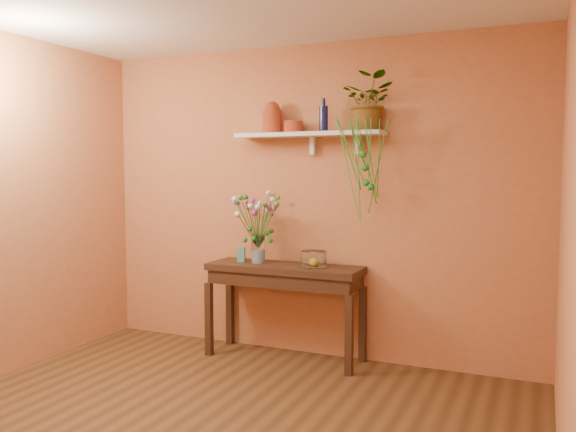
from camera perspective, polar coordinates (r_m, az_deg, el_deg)
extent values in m
cube|color=#C17445|center=(5.14, 2.01, 1.46)|extent=(4.00, 0.04, 2.70)
cube|color=#C17445|center=(2.78, 25.76, -1.46)|extent=(0.04, 4.00, 2.70)
cube|color=#381F15|center=(5.03, -0.34, -5.09)|extent=(1.34, 0.43, 0.06)
cube|color=#381F15|center=(5.05, -0.34, -6.05)|extent=(1.28, 0.40, 0.11)
cube|color=#381F15|center=(5.26, -7.66, -9.87)|extent=(0.06, 0.06, 0.64)
cube|color=#381F15|center=(4.74, 5.95, -11.45)|extent=(0.06, 0.06, 0.64)
cube|color=#381F15|center=(5.57, -5.65, -9.04)|extent=(0.06, 0.06, 0.64)
cube|color=#381F15|center=(5.09, 7.25, -10.36)|extent=(0.06, 0.06, 0.64)
cube|color=white|center=(5.00, 2.02, 7.92)|extent=(1.30, 0.24, 0.04)
cube|color=white|center=(5.09, 2.41, 6.81)|extent=(0.04, 0.05, 0.15)
cube|color=white|center=(4.95, 6.76, 6.85)|extent=(0.04, 0.05, 0.15)
cylinder|color=#9D3319|center=(5.15, -1.55, 9.10)|extent=(0.21, 0.21, 0.20)
sphere|color=#9D3319|center=(5.16, -1.55, 10.33)|extent=(0.13, 0.13, 0.13)
cylinder|color=#9D3319|center=(5.07, 0.53, 8.63)|extent=(0.17, 0.17, 0.10)
cylinder|color=#121543|center=(4.95, 3.47, 9.38)|extent=(0.08, 0.08, 0.21)
cylinder|color=#121543|center=(4.96, 3.47, 10.96)|extent=(0.03, 0.03, 0.06)
imported|color=#1F7C1F|center=(4.88, 7.92, 10.88)|extent=(0.43, 0.38, 0.46)
cylinder|color=#1F7C1F|center=(4.70, 8.78, 5.55)|extent=(0.05, 0.12, 0.62)
cylinder|color=green|center=(4.73, 7.94, 6.30)|extent=(0.07, 0.07, 0.49)
cylinder|color=green|center=(4.69, 6.10, 6.24)|extent=(0.18, 0.24, 0.51)
cylinder|color=#1F7C1F|center=(4.70, 7.65, 5.21)|extent=(0.12, 0.22, 0.67)
cylinder|color=green|center=(4.70, 8.01, 5.55)|extent=(0.07, 0.14, 0.62)
cylinder|color=green|center=(4.74, 5.88, 4.45)|extent=(0.16, 0.12, 0.80)
cylinder|color=#1F7C1F|center=(4.71, 8.73, 4.74)|extent=(0.19, 0.12, 0.75)
cylinder|color=green|center=(4.76, 6.70, 7.03)|extent=(0.11, 0.14, 0.37)
cylinder|color=green|center=(4.69, 7.91, 5.84)|extent=(0.06, 0.11, 0.57)
cylinder|color=#1F7C1F|center=(4.73, 6.58, 5.88)|extent=(0.07, 0.09, 0.56)
cylinder|color=green|center=(4.71, 6.99, 7.03)|extent=(0.05, 0.21, 0.38)
cylinder|color=green|center=(4.64, 6.86, 4.36)|extent=(0.05, 0.26, 0.81)
cylinder|color=#1F7C1F|center=(4.75, 5.96, 5.91)|extent=(0.18, 0.05, 0.56)
sphere|color=#1F7C1F|center=(4.75, 7.61, 3.22)|extent=(0.06, 0.06, 0.06)
sphere|color=#1F7C1F|center=(4.70, 7.28, 5.95)|extent=(0.06, 0.06, 0.06)
sphere|color=#1F7C1F|center=(4.73, 8.04, 2.81)|extent=(0.06, 0.06, 0.06)
sphere|color=#1F7C1F|center=(4.68, 7.47, 4.63)|extent=(0.06, 0.06, 0.06)
cylinder|color=white|center=(5.12, -2.90, -3.20)|extent=(0.12, 0.12, 0.25)
cylinder|color=silver|center=(5.13, -2.90, -3.91)|extent=(0.11, 0.11, 0.12)
cylinder|color=#386B28|center=(4.97, -3.47, -0.89)|extent=(0.04, 0.29, 0.42)
sphere|color=#B92E9E|center=(4.82, -4.08, 1.41)|extent=(0.03, 0.03, 0.03)
cylinder|color=#386B28|center=(5.07, -3.00, -0.98)|extent=(0.02, 0.08, 0.38)
sphere|color=#4259A7|center=(5.02, -3.09, 1.13)|extent=(0.04, 0.04, 0.04)
cylinder|color=#386B28|center=(5.03, -2.93, -1.12)|extent=(0.07, 0.14, 0.36)
sphere|color=silver|center=(4.94, -2.96, 0.88)|extent=(0.05, 0.05, 0.05)
cylinder|color=#386B28|center=(5.06, -2.84, -0.91)|extent=(0.05, 0.07, 0.39)
sphere|color=silver|center=(5.01, -2.77, 1.27)|extent=(0.04, 0.04, 0.04)
cylinder|color=#386B28|center=(4.99, -2.23, -0.78)|extent=(0.21, 0.16, 0.43)
sphere|color=silver|center=(4.86, -1.51, 1.61)|extent=(0.05, 0.05, 0.05)
cylinder|color=#386B28|center=(5.04, -2.04, -0.99)|extent=(0.19, 0.04, 0.38)
sphere|color=#639937|center=(4.97, -1.15, 1.13)|extent=(0.06, 0.06, 0.06)
cylinder|color=#386B28|center=(5.07, -2.12, -1.17)|extent=(0.16, 0.01, 0.35)
sphere|color=#B92E9E|center=(5.02, -1.33, 0.75)|extent=(0.04, 0.04, 0.04)
cylinder|color=#386B28|center=(5.08, -2.57, -1.01)|extent=(0.08, 0.02, 0.37)
sphere|color=#1F7C1F|center=(5.05, -2.23, 1.06)|extent=(0.04, 0.04, 0.04)
cylinder|color=#386B28|center=(5.10, -2.41, -1.06)|extent=(0.09, 0.05, 0.36)
sphere|color=#B92E9E|center=(5.09, -1.91, 0.94)|extent=(0.05, 0.05, 0.05)
cylinder|color=#386B28|center=(5.12, -1.94, -0.60)|extent=(0.14, 0.13, 0.44)
sphere|color=#639937|center=(5.14, -0.98, 1.83)|extent=(0.05, 0.05, 0.05)
cylinder|color=#386B28|center=(5.13, -2.37, -1.19)|extent=(0.07, 0.10, 0.33)
sphere|color=#B92E9E|center=(5.15, -1.84, 0.65)|extent=(0.05, 0.05, 0.05)
cylinder|color=#386B28|center=(5.15, -2.26, -1.44)|extent=(0.06, 0.15, 0.28)
sphere|color=#4259A7|center=(5.19, -1.62, 0.15)|extent=(0.04, 0.04, 0.04)
cylinder|color=#386B28|center=(5.14, -2.41, -1.20)|extent=(0.06, 0.10, 0.33)
sphere|color=silver|center=(5.15, -1.92, 0.63)|extent=(0.05, 0.05, 0.05)
cylinder|color=#386B28|center=(5.19, -2.29, -0.52)|extent=(0.03, 0.22, 0.44)
sphere|color=silver|center=(5.26, -1.69, 1.94)|extent=(0.04, 0.04, 0.04)
cylinder|color=#386B28|center=(5.17, -2.40, -0.37)|extent=(0.02, 0.18, 0.47)
sphere|color=silver|center=(5.23, -1.91, 2.25)|extent=(0.05, 0.05, 0.05)
cylinder|color=#386B28|center=(5.17, -3.00, -0.89)|extent=(0.08, 0.13, 0.38)
sphere|color=#639937|center=(5.23, -3.09, 1.22)|extent=(0.04, 0.04, 0.04)
cylinder|color=#386B28|center=(5.19, -2.83, -1.02)|extent=(0.07, 0.18, 0.35)
sphere|color=#B92E9E|center=(5.27, -2.76, 0.95)|extent=(0.03, 0.03, 0.03)
cylinder|color=#386B28|center=(5.21, -3.54, -0.58)|extent=(0.20, 0.15, 0.43)
sphere|color=#1F7C1F|center=(5.30, -4.16, 1.80)|extent=(0.06, 0.06, 0.06)
cylinder|color=#386B28|center=(5.15, -3.18, -0.75)|extent=(0.09, 0.07, 0.41)
sphere|color=#B92E9E|center=(5.18, -3.45, 1.51)|extent=(0.04, 0.04, 0.04)
cylinder|color=#386B28|center=(5.17, -3.88, -0.89)|extent=(0.22, 0.05, 0.38)
sphere|color=#639937|center=(5.22, -4.84, 1.23)|extent=(0.04, 0.04, 0.04)
cylinder|color=#386B28|center=(5.13, -3.40, -1.09)|extent=(0.11, 0.02, 0.35)
sphere|color=#B92E9E|center=(5.15, -3.89, 0.85)|extent=(0.04, 0.04, 0.04)
cylinder|color=#386B28|center=(5.14, -3.96, -0.86)|extent=(0.21, 0.03, 0.39)
sphere|color=#4259A7|center=(5.16, -5.00, 1.31)|extent=(0.05, 0.05, 0.05)
cylinder|color=#386B28|center=(5.09, -4.05, -0.72)|extent=(0.18, 0.12, 0.42)
sphere|color=silver|center=(5.07, -5.20, 1.63)|extent=(0.06, 0.06, 0.06)
cylinder|color=#386B28|center=(5.09, -3.29, -1.05)|extent=(0.06, 0.05, 0.36)
sphere|color=silver|center=(5.07, -3.69, 0.97)|extent=(0.05, 0.05, 0.05)
cylinder|color=#386B28|center=(5.05, -3.91, -1.45)|extent=(0.10, 0.19, 0.31)
sphere|color=silver|center=(4.98, -4.94, 0.18)|extent=(0.05, 0.05, 0.05)
cylinder|color=#386B28|center=(5.04, -3.77, -0.64)|extent=(0.08, 0.19, 0.45)
sphere|color=#639937|center=(4.96, -4.66, 1.85)|extent=(0.05, 0.05, 0.05)
cylinder|color=#386B28|center=(5.07, -3.09, -1.38)|extent=(0.01, 0.08, 0.31)
sphere|color=#B92E9E|center=(5.02, -3.28, 0.32)|extent=(0.06, 0.06, 0.06)
sphere|color=#1F7C1F|center=(5.14, -4.19, -2.33)|extent=(0.04, 0.04, 0.04)
sphere|color=#1F7C1F|center=(5.09, -3.71, -1.24)|extent=(0.04, 0.04, 0.04)
sphere|color=#1F7C1F|center=(5.06, -2.06, -1.67)|extent=(0.04, 0.04, 0.04)
sphere|color=#1F7C1F|center=(5.05, -3.36, -2.20)|extent=(0.04, 0.04, 0.04)
sphere|color=#1F7C1F|center=(5.06, -1.75, -2.38)|extent=(0.04, 0.04, 0.04)
sphere|color=#1F7C1F|center=(5.18, -1.63, -1.46)|extent=(0.04, 0.04, 0.04)
cylinder|color=white|center=(4.93, 2.50, -4.18)|extent=(0.22, 0.22, 0.13)
cylinder|color=white|center=(4.94, 2.50, -4.86)|extent=(0.21, 0.21, 0.01)
sphere|color=yellow|center=(4.91, 2.54, -4.48)|extent=(0.07, 0.07, 0.07)
cube|color=teal|center=(5.20, -4.56, -3.76)|extent=(0.08, 0.07, 0.13)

